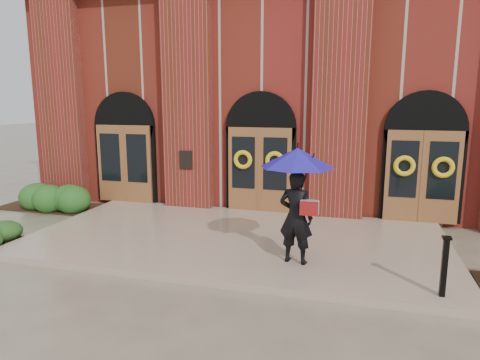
% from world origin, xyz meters
% --- Properties ---
extents(ground, '(90.00, 90.00, 0.00)m').
position_xyz_m(ground, '(0.00, 0.00, 0.00)').
color(ground, gray).
rests_on(ground, ground).
extents(landing, '(10.00, 5.30, 0.15)m').
position_xyz_m(landing, '(0.00, 0.15, 0.07)').
color(landing, tan).
rests_on(landing, ground).
extents(church_building, '(16.20, 12.53, 7.00)m').
position_xyz_m(church_building, '(0.00, 8.78, 3.50)').
color(church_building, maroon).
rests_on(church_building, ground).
extents(man_with_umbrella, '(1.71, 1.71, 2.37)m').
position_xyz_m(man_with_umbrella, '(1.66, -1.17, 1.81)').
color(man_with_umbrella, black).
rests_on(man_with_umbrella, landing).
extents(metal_post, '(0.14, 0.14, 1.06)m').
position_xyz_m(metal_post, '(4.30, -2.05, 0.70)').
color(metal_post, black).
rests_on(metal_post, landing).
extents(hedge_wall_left, '(3.18, 1.27, 0.81)m').
position_xyz_m(hedge_wall_left, '(-6.64, 1.84, 0.41)').
color(hedge_wall_left, '#22511B').
rests_on(hedge_wall_left, ground).
extents(hedge_front_left, '(1.32, 1.13, 0.47)m').
position_xyz_m(hedge_front_left, '(-5.10, -1.63, 0.23)').
color(hedge_front_left, '#234919').
rests_on(hedge_front_left, ground).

